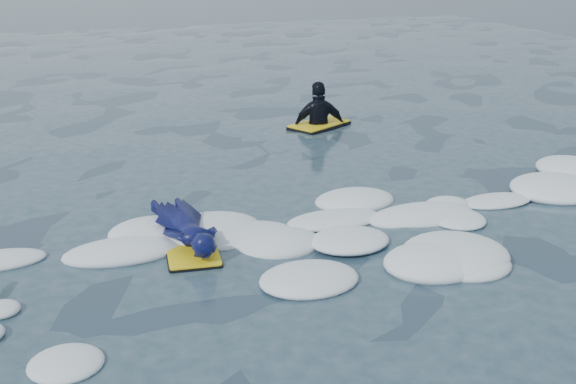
# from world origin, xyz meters

# --- Properties ---
(ground) EXTENTS (120.00, 120.00, 0.00)m
(ground) POSITION_xyz_m (0.00, 0.00, 0.00)
(ground) COLOR #172A39
(ground) RESTS_ON ground
(foam_band) EXTENTS (12.00, 3.10, 0.30)m
(foam_band) POSITION_xyz_m (0.00, 1.03, 0.00)
(foam_band) COLOR white
(foam_band) RESTS_ON ground
(prone_woman_unit) EXTENTS (0.69, 1.56, 0.39)m
(prone_woman_unit) POSITION_xyz_m (-0.43, 1.45, 0.20)
(prone_woman_unit) COLOR black
(prone_woman_unit) RESTS_ON ground
(waiting_rider_unit) EXTENTS (1.27, 1.07, 1.66)m
(waiting_rider_unit) POSITION_xyz_m (2.82, 5.70, -0.01)
(waiting_rider_unit) COLOR black
(waiting_rider_unit) RESTS_ON ground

